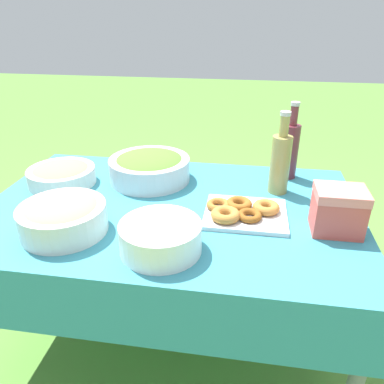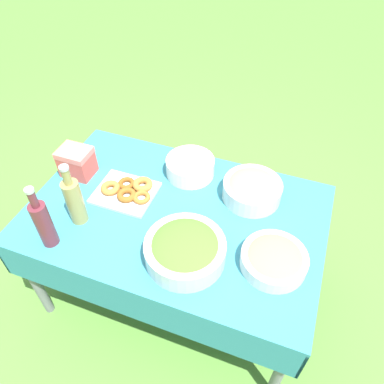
{
  "view_description": "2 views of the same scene",
  "coord_description": "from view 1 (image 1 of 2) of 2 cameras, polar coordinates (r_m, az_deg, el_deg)",
  "views": [
    {
      "loc": [
        -0.28,
        1.25,
        1.38
      ],
      "look_at": [
        -0.07,
        -0.06,
        0.73
      ],
      "focal_mm": 35.0,
      "sensor_mm": 36.0,
      "label": 1
    },
    {
      "loc": [
        0.5,
        -1.11,
        2.07
      ],
      "look_at": [
        0.06,
        0.07,
        0.79
      ],
      "focal_mm": 35.0,
      "sensor_mm": 36.0,
      "label": 2
    }
  ],
  "objects": [
    {
      "name": "salad_bowl",
      "position": [
        1.66,
        -6.48,
        3.86
      ],
      "size": [
        0.35,
        0.35,
        0.12
      ],
      "color": "silver",
      "rests_on": "picnic_table"
    },
    {
      "name": "olive_oil_bottle",
      "position": [
        1.55,
        13.3,
        4.52
      ],
      "size": [
        0.08,
        0.08,
        0.34
      ],
      "color": "#998E4C",
      "rests_on": "picnic_table"
    },
    {
      "name": "picnic_table",
      "position": [
        1.5,
        -3.18,
        -5.07
      ],
      "size": [
        1.44,
        0.93,
        0.69
      ],
      "color": "teal",
      "rests_on": "ground_plane"
    },
    {
      "name": "plate_stack",
      "position": [
        1.18,
        -4.8,
        -6.9
      ],
      "size": [
        0.26,
        0.26,
        0.1
      ],
      "color": "white",
      "rests_on": "picnic_table"
    },
    {
      "name": "pasta_bowl",
      "position": [
        1.34,
        -19.11,
        -3.44
      ],
      "size": [
        0.29,
        0.29,
        0.12
      ],
      "color": "silver",
      "rests_on": "picnic_table"
    },
    {
      "name": "ground_plane",
      "position": [
        1.88,
        -2.7,
        -20.98
      ],
      "size": [
        14.0,
        14.0,
        0.0
      ],
      "primitive_type": "plane",
      "color": "#568C38"
    },
    {
      "name": "donut_platter",
      "position": [
        1.38,
        7.73,
        -2.95
      ],
      "size": [
        0.31,
        0.26,
        0.05
      ],
      "color": "silver",
      "rests_on": "picnic_table"
    },
    {
      "name": "wine_bottle",
      "position": [
        1.71,
        14.7,
        6.4
      ],
      "size": [
        0.07,
        0.07,
        0.34
      ],
      "color": "maroon",
      "rests_on": "picnic_table"
    },
    {
      "name": "cooler_box",
      "position": [
        1.35,
        21.38,
        -2.63
      ],
      "size": [
        0.17,
        0.13,
        0.16
      ],
      "color": "#E04C42",
      "rests_on": "picnic_table"
    },
    {
      "name": "bread_bowl",
      "position": [
        1.72,
        -19.26,
        2.6
      ],
      "size": [
        0.29,
        0.29,
        0.09
      ],
      "color": "silver",
      "rests_on": "picnic_table"
    }
  ]
}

